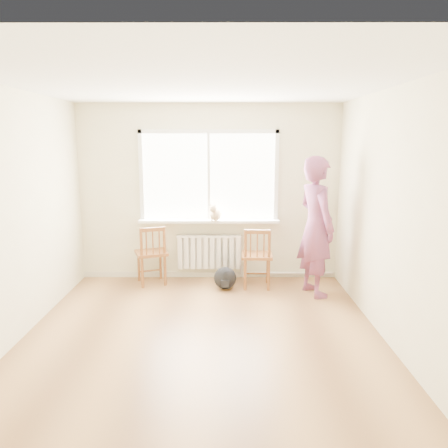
{
  "coord_description": "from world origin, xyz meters",
  "views": [
    {
      "loc": [
        0.25,
        -4.45,
        2.15
      ],
      "look_at": [
        0.23,
        1.2,
        1.06
      ],
      "focal_mm": 35.0,
      "sensor_mm": 36.0,
      "label": 1
    }
  ],
  "objects_px": {
    "cat": "(215,213)",
    "backpack": "(225,278)",
    "chair_left": "(152,255)",
    "person": "(316,227)",
    "chair_right": "(257,258)"
  },
  "relations": [
    {
      "from": "cat",
      "to": "backpack",
      "type": "distance_m",
      "value": 0.99
    },
    {
      "from": "chair_left",
      "to": "person",
      "type": "bearing_deg",
      "value": 150.62
    },
    {
      "from": "chair_left",
      "to": "person",
      "type": "relative_size",
      "value": 0.46
    },
    {
      "from": "backpack",
      "to": "cat",
      "type": "bearing_deg",
      "value": 111.34
    },
    {
      "from": "chair_right",
      "to": "cat",
      "type": "relative_size",
      "value": 2.24
    },
    {
      "from": "person",
      "to": "cat",
      "type": "height_order",
      "value": "person"
    },
    {
      "from": "chair_left",
      "to": "backpack",
      "type": "bearing_deg",
      "value": 149.44
    },
    {
      "from": "person",
      "to": "cat",
      "type": "bearing_deg",
      "value": 48.56
    },
    {
      "from": "backpack",
      "to": "chair_left",
      "type": "bearing_deg",
      "value": 169.25
    },
    {
      "from": "chair_right",
      "to": "backpack",
      "type": "bearing_deg",
      "value": 10.58
    },
    {
      "from": "person",
      "to": "chair_right",
      "type": "bearing_deg",
      "value": 53.13
    },
    {
      "from": "cat",
      "to": "backpack",
      "type": "bearing_deg",
      "value": -52.79
    },
    {
      "from": "chair_right",
      "to": "chair_left",
      "type": "bearing_deg",
      "value": -2.44
    },
    {
      "from": "backpack",
      "to": "person",
      "type": "bearing_deg",
      "value": -8.54
    },
    {
      "from": "chair_right",
      "to": "cat",
      "type": "bearing_deg",
      "value": -24.76
    }
  ]
}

